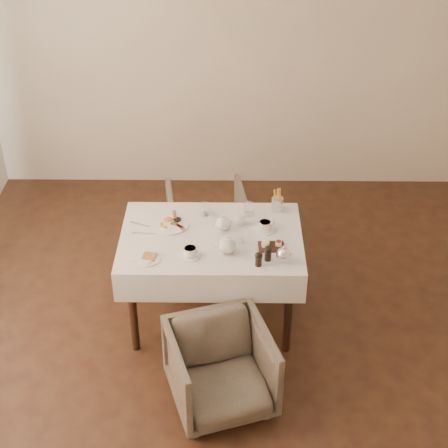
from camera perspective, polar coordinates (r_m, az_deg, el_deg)
table at (r=4.88m, az=-1.06°, el=-2.13°), size 1.28×0.88×0.75m
armchair_near at (r=4.49m, az=-0.26°, el=-11.94°), size 0.79×0.80×0.58m
armchair_far at (r=5.76m, az=-1.42°, el=0.07°), size 0.73×0.74×0.60m
breakfast_plate at (r=4.95m, az=-4.53°, el=0.08°), size 0.28×0.28×0.04m
side_plate at (r=4.62m, az=-6.43°, el=-2.86°), size 0.19×0.18×0.02m
teapot_centre at (r=4.84m, az=-0.07°, el=0.12°), size 0.17×0.14×0.12m
teapot_front at (r=4.62m, az=0.26°, el=-1.69°), size 0.17×0.14×0.14m
creamer at (r=4.92m, az=1.39°, el=0.42°), size 0.08×0.08×0.08m
teacup_near at (r=4.61m, az=-2.82°, el=-2.37°), size 0.14×0.14×0.07m
teacup_far at (r=4.87m, az=3.42°, el=-0.18°), size 0.14×0.14×0.07m
glass_left at (r=5.02m, az=-1.64°, el=1.24°), size 0.08×0.08×0.09m
glass_mid at (r=4.73m, az=1.30°, el=-1.05°), size 0.08×0.08×0.09m
glass_right at (r=5.01m, az=2.09°, el=1.24°), size 0.07×0.07×0.10m
condiment_board at (r=4.70m, az=3.93°, el=-1.82°), size 0.18×0.13×0.05m
pepper_mill_left at (r=4.52m, az=2.89°, el=-2.92°), size 0.06×0.06×0.11m
pepper_mill_right at (r=4.57m, az=3.68°, el=-2.43°), size 0.07×0.07×0.11m
silver_pot at (r=4.55m, az=4.96°, el=-2.48°), size 0.14×0.13×0.13m
fries_cup at (r=5.06m, az=4.47°, el=1.93°), size 0.09×0.09×0.19m
cutlery_fork at (r=4.96m, az=-6.83°, el=-0.07°), size 0.18×0.08×0.00m
cutlery_knife at (r=4.87m, az=-6.67°, el=-0.77°), size 0.18×0.02×0.00m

